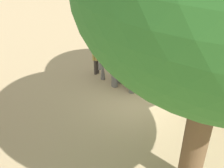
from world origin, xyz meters
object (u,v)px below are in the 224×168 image
(picnic_table_near, at_px, (160,47))
(elephant, at_px, (122,66))
(person_handler, at_px, (96,57))
(feed_bucket, at_px, (124,60))
(wooden_bench, at_px, (172,83))

(picnic_table_near, bearing_deg, elephant, 159.89)
(person_handler, relative_size, feed_bucket, 4.50)
(picnic_table_near, bearing_deg, person_handler, 135.80)
(wooden_bench, height_order, picnic_table_near, wooden_bench)
(picnic_table_near, bearing_deg, wooden_bench, -166.57)
(person_handler, relative_size, picnic_table_near, 0.77)
(picnic_table_near, bearing_deg, feed_bucket, 126.86)
(elephant, distance_m, feed_bucket, 2.71)
(person_handler, height_order, wooden_bench, person_handler)
(person_handler, xyz_separation_m, picnic_table_near, (0.48, -4.23, -0.36))
(elephant, height_order, person_handler, elephant)
(person_handler, distance_m, picnic_table_near, 4.27)
(elephant, relative_size, person_handler, 1.42)
(elephant, xyz_separation_m, feed_bucket, (2.22, -1.28, -0.90))
(feed_bucket, bearing_deg, person_handler, 106.80)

